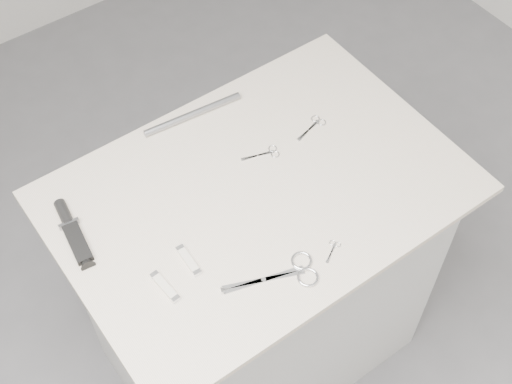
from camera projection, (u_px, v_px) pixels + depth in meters
ground at (258, 347)px, 2.50m from camera, size 4.00×4.00×0.01m
plinth at (259, 283)px, 2.14m from camera, size 0.90×0.60×0.90m
display_board at (259, 192)px, 1.77m from camera, size 1.00×0.70×0.02m
large_shears at (290, 273)px, 1.62m from camera, size 0.22×0.13×0.01m
embroidery_scissors_a at (314, 125)px, 1.89m from camera, size 0.10×0.05×0.00m
embroidery_scissors_b at (266, 153)px, 1.83m from camera, size 0.10×0.05×0.00m
tiny_scissors at (333, 249)px, 1.66m from camera, size 0.06×0.05×0.00m
sheathed_knife at (71, 229)px, 1.68m from camera, size 0.05×0.19×0.02m
pocket_knife_a at (189, 260)px, 1.63m from camera, size 0.02×0.09×0.01m
pocket_knife_b at (165, 287)px, 1.59m from camera, size 0.03×0.09×0.01m
metal_rail at (193, 114)px, 1.90m from camera, size 0.28×0.05×0.02m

